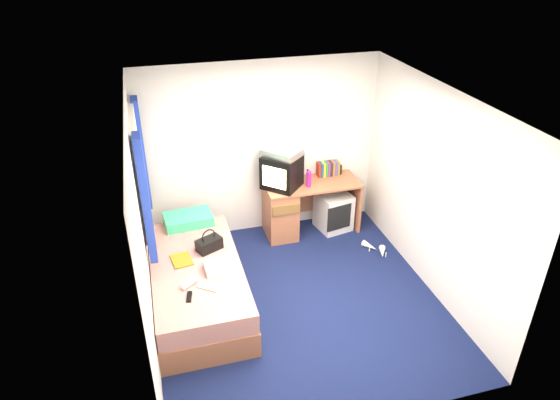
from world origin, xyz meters
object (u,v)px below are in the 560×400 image
object	(u,v)px
bed	(198,284)
remote_control	(189,297)
pillow	(188,219)
aerosol_can	(308,177)
towel	(218,267)
magazine	(181,260)
white_heels	(376,249)
pink_water_bottle	(309,179)
crt_tv	(282,171)
handbag	(209,244)
desk	(292,207)
picture_frame	(339,168)
water_bottle	(190,282)
colour_swatch_fan	(208,288)
storage_cube	(333,211)
vcr	(282,152)

from	to	relation	value
bed	remote_control	distance (m)	0.62
pillow	aerosol_can	bearing A→B (deg)	9.56
towel	magazine	distance (m)	0.46
towel	white_heels	size ratio (longest dim) A/B	0.67
pink_water_bottle	towel	bearing A→B (deg)	-139.53
crt_tv	handbag	world-z (taller)	crt_tv
desk	remote_control	size ratio (longest dim) A/B	8.12
picture_frame	water_bottle	world-z (taller)	picture_frame
desk	white_heels	world-z (taller)	desk
magazine	colour_swatch_fan	bearing A→B (deg)	-69.58
bed	crt_tv	bearing A→B (deg)	41.56
bed	pink_water_bottle	xyz separation A→B (m)	(1.66, 1.07, 0.59)
storage_cube	remote_control	bearing A→B (deg)	-154.21
pillow	handbag	xyz separation A→B (m)	(0.17, -0.64, 0.02)
bed	remote_control	bearing A→B (deg)	-103.71
desk	handbag	size ratio (longest dim) A/B	3.95
pillow	crt_tv	xyz separation A→B (m)	(1.29, 0.27, 0.37)
desk	magazine	world-z (taller)	desk
aerosol_can	towel	size ratio (longest dim) A/B	0.67
aerosol_can	towel	distance (m)	1.99
pink_water_bottle	white_heels	world-z (taller)	pink_water_bottle
towel	white_heels	xyz separation A→B (m)	(2.19, 0.56, -0.55)
handbag	magazine	world-z (taller)	handbag
aerosol_can	pink_water_bottle	bearing A→B (deg)	-98.81
water_bottle	remote_control	size ratio (longest dim) A/B	1.25
desk	aerosol_can	distance (m)	0.48
vcr	white_heels	bearing A→B (deg)	13.19
towel	water_bottle	world-z (taller)	towel
picture_frame	storage_cube	bearing A→B (deg)	-139.72
water_bottle	remote_control	distance (m)	0.20
pink_water_bottle	colour_swatch_fan	size ratio (longest dim) A/B	0.97
pink_water_bottle	water_bottle	size ratio (longest dim) A/B	1.06
storage_cube	white_heels	bearing A→B (deg)	-76.39
bed	storage_cube	distance (m)	2.35
bed	white_heels	xyz separation A→B (m)	(2.41, 0.39, -0.23)
picture_frame	handbag	bearing A→B (deg)	-170.18
pink_water_bottle	aerosol_can	distance (m)	0.10
vcr	colour_swatch_fan	xyz separation A→B (m)	(-1.25, -1.62, -0.70)
pink_water_bottle	white_heels	distance (m)	1.29
picture_frame	remote_control	distance (m)	3.01
bed	pillow	bearing A→B (deg)	88.58
towel	picture_frame	bearing A→B (deg)	37.39
magazine	crt_tv	bearing A→B (deg)	35.61
desk	towel	world-z (taller)	desk
pillow	handbag	bearing A→B (deg)	-75.19
storage_cube	remote_control	size ratio (longest dim) A/B	3.37
colour_swatch_fan	remote_control	size ratio (longest dim) A/B	1.38
storage_cube	water_bottle	size ratio (longest dim) A/B	2.70
vcr	colour_swatch_fan	bearing A→B (deg)	-79.11
storage_cube	magazine	distance (m)	2.44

